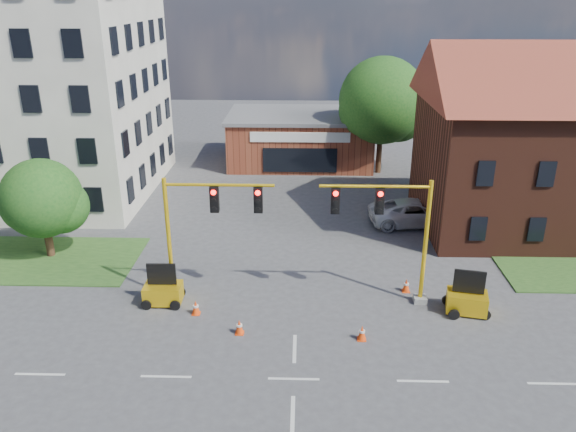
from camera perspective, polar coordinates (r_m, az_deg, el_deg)
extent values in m
plane|color=#404042|center=(22.71, 0.59, -16.22)|extent=(120.00, 120.00, 0.00)
cube|color=beige|center=(44.92, -26.13, 14.62)|extent=(18.00, 15.00, 20.00)
cube|color=maroon|center=(49.36, 1.26, 7.77)|extent=(12.00, 8.00, 4.00)
cube|color=#5E5D60|center=(48.88, 1.28, 10.22)|extent=(12.40, 8.40, 0.30)
cube|color=silver|center=(45.14, 1.23, 8.00)|extent=(8.00, 0.10, 0.80)
cube|color=black|center=(45.63, 1.21, 5.68)|extent=(6.00, 0.10, 2.00)
cylinder|color=#372314|center=(46.84, 9.27, 6.86)|extent=(0.44, 0.44, 4.23)
sphere|color=#174916|center=(46.01, 9.56, 11.48)|extent=(6.91, 6.91, 6.91)
sphere|color=#174916|center=(46.69, 11.14, 10.32)|extent=(4.84, 4.84, 4.84)
cylinder|color=#372314|center=(34.23, -23.19, -1.90)|extent=(0.44, 0.44, 2.49)
sphere|color=#174916|center=(33.46, -23.76, 1.66)|extent=(4.37, 4.37, 4.37)
sphere|color=#174916|center=(33.53, -22.06, 0.93)|extent=(3.06, 3.06, 3.06)
cube|color=gray|center=(28.31, -11.53, -7.94)|extent=(0.60, 0.60, 0.30)
cylinder|color=yellow|center=(26.99, -12.00, -2.49)|extent=(0.20, 0.20, 6.20)
cylinder|color=yellow|center=(25.50, -7.01, 3.15)|extent=(5.00, 0.14, 0.14)
cube|color=black|center=(25.76, -7.48, 1.68)|extent=(0.40, 0.32, 1.20)
cube|color=black|center=(25.53, -3.05, 1.65)|extent=(0.40, 0.32, 1.20)
sphere|color=#FF0C07|center=(25.46, -7.59, 2.38)|extent=(0.24, 0.24, 0.24)
cube|color=gray|center=(28.19, 13.24, -8.23)|extent=(0.60, 0.60, 0.30)
cylinder|color=yellow|center=(26.86, 13.78, -2.77)|extent=(0.20, 0.20, 6.20)
cylinder|color=yellow|center=(25.42, 8.82, 2.99)|extent=(5.00, 0.14, 0.14)
cube|color=black|center=(25.68, 9.29, 1.51)|extent=(0.40, 0.32, 1.20)
cube|color=black|center=(25.49, 4.82, 1.56)|extent=(0.40, 0.32, 1.20)
sphere|color=#FF0C07|center=(25.38, 9.39, 2.21)|extent=(0.24, 0.24, 0.24)
cube|color=yellow|center=(27.84, -12.55, -7.65)|extent=(1.78, 1.21, 0.88)
cube|color=black|center=(27.35, -12.73, -5.77)|extent=(1.38, 0.14, 1.08)
cube|color=yellow|center=(27.74, 17.69, -8.30)|extent=(2.04, 1.57, 0.91)
cube|color=black|center=(27.24, 17.94, -6.36)|extent=(1.41, 0.42, 1.11)
cube|color=#F0400C|center=(25.32, -4.94, -11.76)|extent=(0.38, 0.38, 0.04)
cone|color=#F0400C|center=(25.14, -4.97, -11.13)|extent=(0.40, 0.40, 0.70)
cylinder|color=silver|center=(25.11, -4.97, -11.00)|extent=(0.27, 0.27, 0.09)
cube|color=#F0400C|center=(26.94, -9.31, -9.75)|extent=(0.38, 0.38, 0.04)
cone|color=#F0400C|center=(26.77, -9.35, -9.15)|extent=(0.40, 0.40, 0.70)
cylinder|color=silver|center=(26.73, -9.36, -9.02)|extent=(0.27, 0.27, 0.09)
cube|color=#F0400C|center=(25.05, 7.48, -12.29)|extent=(0.38, 0.38, 0.04)
cone|color=#F0400C|center=(24.87, 7.52, -11.66)|extent=(0.40, 0.40, 0.70)
cylinder|color=silver|center=(24.83, 7.53, -11.53)|extent=(0.27, 0.27, 0.09)
cube|color=#F0400C|center=(29.02, 11.87, -7.47)|extent=(0.38, 0.38, 0.04)
cone|color=#F0400C|center=(28.87, 11.92, -6.90)|extent=(0.40, 0.40, 0.70)
cylinder|color=silver|center=(28.83, 11.93, -6.78)|extent=(0.27, 0.27, 0.09)
imported|color=silver|center=(36.92, 12.77, 0.36)|extent=(6.13, 3.33, 1.63)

